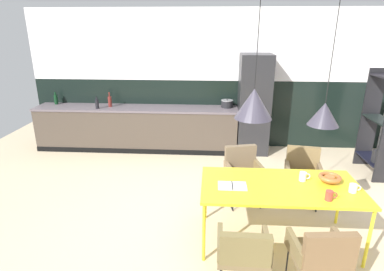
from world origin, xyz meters
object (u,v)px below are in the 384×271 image
at_px(armchair_far_side, 242,168).
at_px(fruit_bowl, 330,178).
at_px(armchair_by_stool, 244,250).
at_px(pendant_lamp_over_table_near, 254,104).
at_px(mug_tall_blue, 353,188).
at_px(bottle_oil_tall, 56,99).
at_px(pendant_lamp_over_table_far, 324,114).
at_px(refrigerator_column, 254,105).
at_px(mug_dark_espresso, 303,176).
at_px(armchair_head_of_table, 322,253).
at_px(bottle_wine_green, 110,101).
at_px(dining_table, 280,188).
at_px(armchair_near_window, 303,169).
at_px(open_book, 232,186).
at_px(bottle_spice_small, 97,104).
at_px(open_shelf_unit, 381,123).
at_px(mug_short_terracotta, 329,196).
at_px(cooking_pot, 227,104).

height_order(armchair_far_side, fruit_bowl, fruit_bowl).
bearing_deg(armchair_by_stool, pendant_lamp_over_table_near, 83.30).
distance_m(mug_tall_blue, bottle_oil_tall, 5.75).
xyz_separation_m(pendant_lamp_over_table_near, pendant_lamp_over_table_far, (0.72, -0.05, -0.09)).
bearing_deg(refrigerator_column, pendant_lamp_over_table_far, -83.56).
xyz_separation_m(armchair_by_stool, fruit_bowl, (1.04, 0.91, 0.31)).
bearing_deg(pendant_lamp_over_table_far, mug_tall_blue, -11.50).
bearing_deg(mug_dark_espresso, armchair_far_side, 128.22).
bearing_deg(armchair_head_of_table, pendant_lamp_over_table_far, 75.13).
xyz_separation_m(armchair_far_side, bottle_wine_green, (-2.52, 1.99, 0.48)).
relative_size(dining_table, bottle_oil_tall, 6.97).
bearing_deg(armchair_near_window, refrigerator_column, -67.15).
height_order(fruit_bowl, bottle_wine_green, bottle_wine_green).
bearing_deg(refrigerator_column, open_book, -101.08).
xyz_separation_m(dining_table, bottle_spice_small, (-3.07, 2.73, 0.29)).
xyz_separation_m(mug_dark_espresso, open_shelf_unit, (1.74, 1.83, 0.13)).
bearing_deg(open_book, bottle_spice_small, 132.06).
distance_m(mug_short_terracotta, bottle_spice_small, 4.63).
xyz_separation_m(armchair_far_side, open_book, (-0.21, -0.98, 0.22)).
distance_m(armchair_head_of_table, mug_short_terracotta, 0.64).
bearing_deg(bottle_wine_green, armchair_near_window, -29.94).
height_order(dining_table, armchair_far_side, armchair_far_side).
relative_size(dining_table, bottle_spice_small, 7.47).
relative_size(refrigerator_column, armchair_far_side, 2.40).
bearing_deg(pendant_lamp_over_table_far, refrigerator_column, 96.44).
bearing_deg(open_book, armchair_head_of_table, -45.23).
bearing_deg(armchair_head_of_table, armchair_by_stool, 172.13).
height_order(armchair_far_side, pendant_lamp_over_table_far, pendant_lamp_over_table_far).
bearing_deg(pendant_lamp_over_table_far, armchair_head_of_table, -99.42).
relative_size(dining_table, bottle_wine_green, 6.03).
height_order(mug_dark_espresso, pendant_lamp_over_table_far, pendant_lamp_over_table_far).
height_order(armchair_near_window, open_book, armchair_near_window).
relative_size(armchair_by_stool, bottle_wine_green, 2.49).
distance_m(armchair_far_side, open_shelf_unit, 2.61).
bearing_deg(dining_table, cooking_pot, 99.32).
xyz_separation_m(refrigerator_column, cooking_pot, (-0.52, 0.11, -0.01)).
distance_m(mug_short_terracotta, bottle_oil_tall, 5.60).
bearing_deg(bottle_oil_tall, armchair_far_side, -29.78).
bearing_deg(bottle_oil_tall, open_book, -41.50).
xyz_separation_m(armchair_near_window, pendant_lamp_over_table_near, (-0.88, -0.93, 1.16)).
distance_m(armchair_head_of_table, fruit_bowl, 1.04).
bearing_deg(armchair_near_window, mug_short_terracotta, 94.35).
bearing_deg(armchair_by_stool, open_shelf_unit, 49.27).
distance_m(armchair_by_stool, mug_short_terracotta, 1.08).
bearing_deg(mug_short_terracotta, armchair_far_side, 122.39).
relative_size(armchair_near_window, armchair_by_stool, 1.09).
bearing_deg(armchair_by_stool, cooking_pot, 91.51).
bearing_deg(bottle_spice_small, armchair_far_side, -33.64).
height_order(fruit_bowl, mug_dark_espresso, mug_dark_espresso).
bearing_deg(refrigerator_column, bottle_oil_tall, 177.75).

